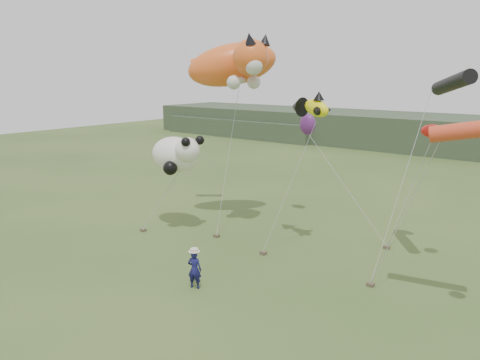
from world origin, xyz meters
name	(u,v)px	position (x,y,z in m)	size (l,w,h in m)	color
ground	(206,286)	(0.00, 0.00, 0.00)	(120.00, 120.00, 0.00)	#385123
headland	(439,134)	(-3.11, 44.69, 1.92)	(90.00, 13.00, 4.00)	#2D3D28
festival_attendant	(195,269)	(-0.22, -0.44, 0.84)	(0.61, 0.40, 1.68)	#15154F
sandbag_anchors	(269,248)	(-0.29, 5.18, 0.08)	(13.58, 6.29, 0.16)	brown
cat_kite	(236,64)	(-4.31, 7.46, 9.47)	(6.91, 5.47, 3.29)	orange
fish_kite	(309,107)	(1.01, 6.62, 7.33)	(2.66, 1.73, 1.37)	yellow
tube_kites	(471,101)	(8.40, 6.18, 7.88)	(5.09, 6.48, 2.69)	black
panda_kite	(176,154)	(-6.46, 4.71, 4.44)	(3.63, 2.35, 2.26)	white
misc_kites	(346,126)	(0.91, 11.03, 5.99)	(8.77, 1.62, 1.29)	red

